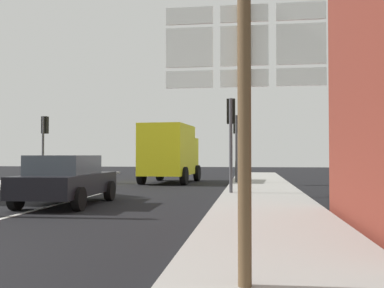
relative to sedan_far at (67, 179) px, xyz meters
The scene contains 9 objects.
ground_plane 2.01m from the sedan_far, 100.00° to the left, with size 80.00×80.00×0.00m, color black.
sidewalk_right 5.88m from the sedan_far, ahead, with size 2.87×44.00×0.14m, color #9E9B96.
lane_centre_stripe 2.32m from the sedan_far, 98.48° to the right, with size 0.16×12.00×0.01m, color silver.
sedan_far is the anchor object (origin of this frame).
delivery_truck 10.63m from the sedan_far, 83.80° to the left, with size 2.77×5.13×3.05m.
route_sign_post 9.48m from the sedan_far, 55.40° to the right, with size 1.66×0.14×3.20m.
traffic_light_far_left 10.89m from the sedan_far, 119.85° to the left, with size 0.30×0.49×3.52m.
traffic_light_near_right 6.13m from the sedan_far, 36.51° to the left, with size 0.30×0.49×3.52m.
traffic_light_far_right 10.73m from the sedan_far, 63.64° to the left, with size 0.30×0.49×3.46m.
Camera 1 is at (5.72, -4.08, 1.48)m, focal length 40.70 mm.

